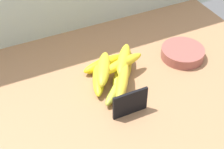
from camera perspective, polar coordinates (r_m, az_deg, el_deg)
counter_top at (r=113.58cm, az=2.15°, el=-2.61°), size 110.00×76.00×3.00cm
chalkboard_sign at (r=101.79cm, az=2.97°, el=-4.82°), size 11.00×1.80×8.40cm
fruit_bowl at (r=125.86cm, az=11.46°, el=3.47°), size 15.15×15.15×3.60cm
banana_0 at (r=119.28cm, az=2.45°, el=1.90°), size 11.61×17.07×3.32cm
banana_1 at (r=118.43cm, az=-1.34°, el=1.77°), size 16.15×6.07×3.87cm
banana_2 at (r=116.10cm, az=1.63°, el=0.76°), size 14.31×14.85×3.65cm
banana_3 at (r=109.33cm, az=0.91°, el=-2.34°), size 14.62×12.88×3.50cm
banana_4 at (r=113.16cm, az=-2.20°, el=-0.46°), size 10.74×17.71×3.87cm
banana_5 at (r=114.65cm, az=1.89°, el=2.51°), size 12.53×15.43×3.69cm
banana_6 at (r=106.68cm, az=1.72°, el=-1.15°), size 13.26×17.52×3.44cm
banana_7 at (r=110.12cm, az=-1.40°, el=0.94°), size 11.66×16.47×4.15cm
banana_8 at (r=113.12cm, az=1.67°, el=1.80°), size 16.62×6.79×3.37cm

